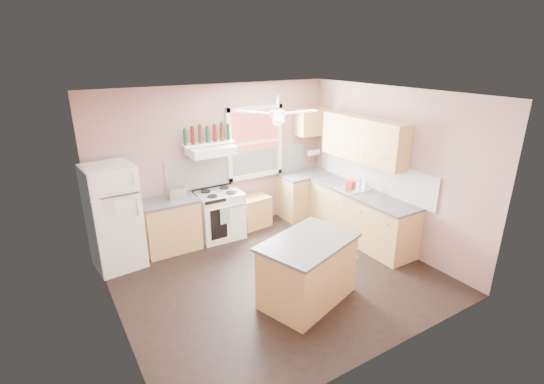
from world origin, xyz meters
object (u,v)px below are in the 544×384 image
refrigerator (114,217)px  stove (220,215)px  toaster (177,193)px  island (307,272)px  cart (255,212)px

refrigerator → stove: bearing=-2.4°
toaster → island: bearing=-68.2°
refrigerator → stove: size_ratio=1.92×
stove → cart: (0.76, 0.06, -0.14)m
refrigerator → toaster: size_ratio=5.90×
refrigerator → cart: size_ratio=2.88×
refrigerator → cart: bearing=-2.0°
stove → cart: stove is taller
refrigerator → island: refrigerator is taller
toaster → stove: (0.75, -0.00, -0.56)m
island → toaster: bearing=93.6°
toaster → island: 2.65m
cart → refrigerator: bearing=178.0°
stove → island: same height
refrigerator → island: size_ratio=1.33×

